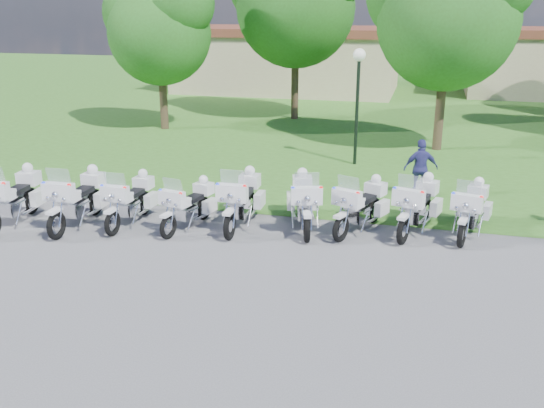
% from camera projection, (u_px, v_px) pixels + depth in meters
% --- Properties ---
extents(ground, '(100.00, 100.00, 0.00)m').
position_uv_depth(ground, '(267.00, 260.00, 13.78)').
color(ground, '#57575C').
rests_on(ground, ground).
extents(grass_lawn, '(100.00, 48.00, 0.01)m').
position_uv_depth(grass_lawn, '(376.00, 95.00, 38.59)').
color(grass_lawn, '#376921').
rests_on(grass_lawn, ground).
extents(motorcycle_0, '(1.02, 2.63, 1.77)m').
position_uv_depth(motorcycle_0, '(14.00, 197.00, 15.88)').
color(motorcycle_0, black).
rests_on(motorcycle_0, ground).
extents(motorcycle_1, '(0.86, 2.61, 1.75)m').
position_uv_depth(motorcycle_1, '(78.00, 198.00, 15.80)').
color(motorcycle_1, black).
rests_on(motorcycle_1, ground).
extents(motorcycle_2, '(0.80, 2.35, 1.58)m').
position_uv_depth(motorcycle_2, '(131.00, 199.00, 15.94)').
color(motorcycle_2, black).
rests_on(motorcycle_2, ground).
extents(motorcycle_3, '(1.04, 2.21, 1.50)m').
position_uv_depth(motorcycle_3, '(189.00, 204.00, 15.64)').
color(motorcycle_3, black).
rests_on(motorcycle_3, ground).
extents(motorcycle_4, '(0.85, 2.56, 1.72)m').
position_uv_depth(motorcycle_4, '(242.00, 199.00, 15.76)').
color(motorcycle_4, black).
rests_on(motorcycle_4, ground).
extents(motorcycle_5, '(1.26, 2.47, 1.70)m').
position_uv_depth(motorcycle_5, '(304.00, 201.00, 15.62)').
color(motorcycle_5, black).
rests_on(motorcycle_5, ground).
extents(motorcycle_6, '(1.35, 2.28, 1.62)m').
position_uv_depth(motorcycle_6, '(361.00, 205.00, 15.42)').
color(motorcycle_6, black).
rests_on(motorcycle_6, ground).
extents(motorcycle_7, '(1.26, 2.45, 1.69)m').
position_uv_depth(motorcycle_7, '(418.00, 205.00, 15.34)').
color(motorcycle_7, black).
rests_on(motorcycle_7, ground).
extents(motorcycle_8, '(1.13, 2.36, 1.61)m').
position_uv_depth(motorcycle_8, '(471.00, 209.00, 15.14)').
color(motorcycle_8, black).
rests_on(motorcycle_8, ground).
extents(lamp_post, '(0.44, 0.44, 4.10)m').
position_uv_depth(lamp_post, '(358.00, 78.00, 21.08)').
color(lamp_post, black).
rests_on(lamp_post, ground).
extents(tree_0, '(5.38, 4.59, 7.17)m').
position_uv_depth(tree_0, '(159.00, 23.00, 26.85)').
color(tree_0, '#38281C').
rests_on(tree_0, ground).
extents(tree_2, '(6.23, 5.32, 8.31)m').
position_uv_depth(tree_2, '(448.00, 5.00, 22.59)').
color(tree_2, '#38281C').
rests_on(tree_2, ground).
extents(building_west, '(14.56, 8.32, 4.10)m').
position_uv_depth(building_west, '(289.00, 59.00, 40.29)').
color(building_west, tan).
rests_on(building_west, ground).
extents(bystander_c, '(1.11, 0.72, 1.76)m').
position_uv_depth(bystander_c, '(421.00, 169.00, 18.05)').
color(bystander_c, '#383683').
rests_on(bystander_c, ground).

